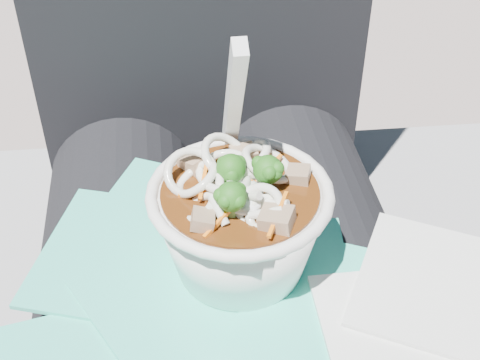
{
  "coord_description": "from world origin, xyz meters",
  "views": [
    {
      "loc": [
        -0.04,
        -0.37,
        1.01
      ],
      "look_at": [
        0.01,
        -0.01,
        0.72
      ],
      "focal_mm": 50.0,
      "sensor_mm": 36.0,
      "label": 1
    }
  ],
  "objects": [
    {
      "name": "napkins",
      "position": [
        0.13,
        -0.08,
        0.64
      ],
      "size": [
        0.18,
        0.18,
        0.01
      ],
      "color": "silver",
      "rests_on": "plastic_bag"
    },
    {
      "name": "lap",
      "position": [
        0.0,
        0.0,
        0.54
      ],
      "size": [
        0.34,
        0.48,
        0.16
      ],
      "color": "black",
      "rests_on": "stone_ledge"
    },
    {
      "name": "person_body",
      "position": [
        -0.0,
        0.09,
        0.56
      ],
      "size": [
        0.34,
        0.94,
        1.01
      ],
      "color": "black",
      "rests_on": "ground"
    },
    {
      "name": "udon_bowl",
      "position": [
        0.01,
        -0.01,
        0.68
      ],
      "size": [
        0.14,
        0.14,
        0.19
      ],
      "color": "white",
      "rests_on": "plastic_bag"
    },
    {
      "name": "plastic_bag",
      "position": [
        -0.02,
        -0.02,
        0.62
      ],
      "size": [
        0.34,
        0.33,
        0.01
      ],
      "color": "#30C8AB",
      "rests_on": "lap"
    }
  ]
}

